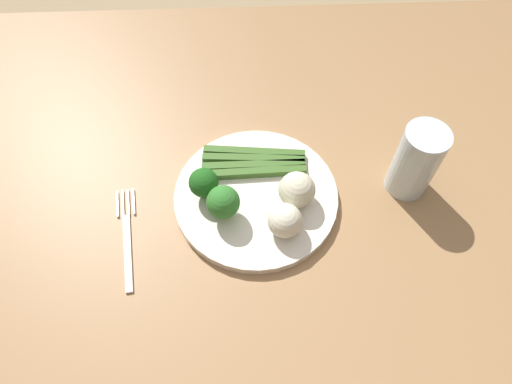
% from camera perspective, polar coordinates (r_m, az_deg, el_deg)
% --- Properties ---
extents(ground_plane, '(6.00, 6.00, 0.02)m').
position_cam_1_polar(ground_plane, '(1.40, -0.95, -18.35)').
color(ground_plane, tan).
extents(dining_table, '(1.28, 0.97, 0.76)m').
position_cam_1_polar(dining_table, '(0.77, -1.64, -6.33)').
color(dining_table, '#9E754C').
rests_on(dining_table, ground_plane).
extents(plate, '(0.24, 0.24, 0.01)m').
position_cam_1_polar(plate, '(0.69, 0.00, -0.56)').
color(plate, silver).
rests_on(plate, dining_table).
extents(asparagus_bundle, '(0.16, 0.06, 0.01)m').
position_cam_1_polar(asparagus_bundle, '(0.70, -0.26, 3.69)').
color(asparagus_bundle, '#3D6626').
rests_on(asparagus_bundle, plate).
extents(broccoli_back_right, '(0.05, 0.05, 0.06)m').
position_cam_1_polar(broccoli_back_right, '(0.63, -4.10, -1.30)').
color(broccoli_back_right, '#609E3D').
rests_on(broccoli_back_right, plate).
extents(broccoli_back, '(0.04, 0.04, 0.05)m').
position_cam_1_polar(broccoli_back, '(0.66, -6.53, 1.12)').
color(broccoli_back, '#4C7F2B').
rests_on(broccoli_back, plate).
extents(cauliflower_edge, '(0.05, 0.05, 0.05)m').
position_cam_1_polar(cauliflower_edge, '(0.65, 5.11, 0.27)').
color(cauliflower_edge, beige).
rests_on(cauliflower_edge, plate).
extents(cauliflower_left, '(0.05, 0.05, 0.05)m').
position_cam_1_polar(cauliflower_left, '(0.63, 3.63, -3.59)').
color(cauliflower_left, silver).
rests_on(cauliflower_left, plate).
extents(fork, '(0.04, 0.17, 0.00)m').
position_cam_1_polar(fork, '(0.68, -15.75, -5.34)').
color(fork, silver).
rests_on(fork, dining_table).
extents(water_glass, '(0.06, 0.06, 0.12)m').
position_cam_1_polar(water_glass, '(0.70, 19.30, 3.63)').
color(water_glass, silver).
rests_on(water_glass, dining_table).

